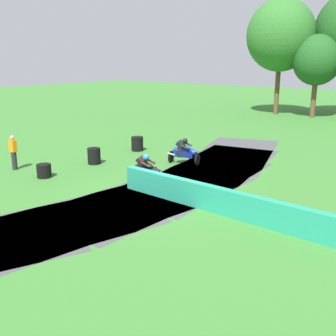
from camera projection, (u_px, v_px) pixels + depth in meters
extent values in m
plane|color=#38752D|center=(156.00, 195.00, 15.63)|extent=(120.00, 120.00, 0.00)
cube|color=#47474C|center=(16.00, 235.00, 12.08)|extent=(6.24, 9.54, 0.01)
cube|color=#47474C|center=(97.00, 213.00, 13.76)|extent=(5.35, 9.33, 0.01)
cube|color=#47474C|center=(155.00, 195.00, 15.66)|extent=(4.39, 9.00, 0.01)
cube|color=#47474C|center=(194.00, 178.00, 17.76)|extent=(4.40, 9.01, 0.01)
cube|color=#47474C|center=(220.00, 165.00, 20.03)|extent=(5.36, 9.34, 0.01)
cube|color=#47474C|center=(234.00, 153.00, 22.45)|extent=(6.25, 9.54, 0.01)
cube|color=#239375|center=(294.00, 220.00, 12.01)|extent=(13.93, 1.10, 0.90)
cylinder|color=black|center=(161.00, 180.00, 16.51)|extent=(0.13, 0.73, 0.72)
cylinder|color=black|center=(134.00, 175.00, 17.28)|extent=(0.13, 0.73, 0.72)
cube|color=black|center=(146.00, 171.00, 16.77)|extent=(1.02, 0.42, 0.45)
ellipsoid|color=black|center=(148.00, 166.00, 16.55)|extent=(0.46, 0.35, 0.30)
cone|color=black|center=(159.00, 171.00, 16.34)|extent=(0.40, 0.40, 0.47)
cylinder|color=#B2B2B7|center=(133.00, 172.00, 17.04)|extent=(0.41, 0.14, 0.17)
cube|color=#331919|center=(143.00, 162.00, 16.64)|extent=(0.51, 0.43, 0.62)
sphere|color=#1E7FE0|center=(146.00, 157.00, 16.40)|extent=(0.26, 0.26, 0.26)
cylinder|color=#331919|center=(151.00, 161.00, 16.60)|extent=(0.43, 0.16, 0.24)
cylinder|color=#331919|center=(145.00, 165.00, 16.35)|extent=(0.43, 0.16, 0.24)
cylinder|color=#331919|center=(145.00, 168.00, 16.98)|extent=(0.27, 0.21, 0.42)
cylinder|color=#331919|center=(140.00, 172.00, 16.73)|extent=(0.27, 0.21, 0.42)
cylinder|color=black|center=(197.00, 159.00, 19.91)|extent=(0.27, 0.74, 0.74)
cylinder|color=black|center=(171.00, 157.00, 20.45)|extent=(0.27, 0.74, 0.74)
cube|color=#1E38B2|center=(183.00, 153.00, 20.03)|extent=(1.06, 0.61, 0.46)
ellipsoid|color=#1E38B2|center=(186.00, 148.00, 19.84)|extent=(0.51, 0.43, 0.30)
cone|color=#1E38B2|center=(196.00, 152.00, 19.72)|extent=(0.44, 0.45, 0.47)
cylinder|color=#B2B2B7|center=(172.00, 154.00, 20.21)|extent=(0.42, 0.22, 0.18)
cube|color=#28282D|center=(181.00, 146.00, 19.88)|extent=(0.53, 0.48, 0.62)
sphere|color=black|center=(185.00, 141.00, 19.66)|extent=(0.26, 0.26, 0.26)
cylinder|color=#28282D|center=(188.00, 144.00, 19.90)|extent=(0.43, 0.23, 0.24)
cylinder|color=#28282D|center=(185.00, 147.00, 19.62)|extent=(0.43, 0.23, 0.24)
cylinder|color=#28282D|center=(181.00, 150.00, 20.24)|extent=(0.27, 0.25, 0.42)
cylinder|color=#28282D|center=(179.00, 154.00, 19.95)|extent=(0.27, 0.25, 0.42)
cylinder|color=black|center=(44.00, 175.00, 17.91)|extent=(0.63, 0.63, 0.20)
cylinder|color=black|center=(44.00, 171.00, 17.86)|extent=(0.63, 0.63, 0.20)
cylinder|color=black|center=(44.00, 166.00, 17.80)|extent=(0.63, 0.63, 0.20)
cylinder|color=black|center=(94.00, 162.00, 20.22)|extent=(0.64, 0.64, 0.20)
cylinder|color=black|center=(94.00, 158.00, 20.17)|extent=(0.64, 0.64, 0.20)
cylinder|color=black|center=(94.00, 154.00, 20.12)|extent=(0.64, 0.64, 0.20)
cylinder|color=black|center=(94.00, 150.00, 20.06)|extent=(0.64, 0.64, 0.20)
cylinder|color=black|center=(137.00, 149.00, 23.09)|extent=(0.67, 0.67, 0.20)
cylinder|color=black|center=(137.00, 145.00, 23.04)|extent=(0.67, 0.67, 0.20)
cylinder|color=black|center=(137.00, 142.00, 22.99)|extent=(0.67, 0.67, 0.20)
cylinder|color=black|center=(137.00, 139.00, 22.93)|extent=(0.67, 0.67, 0.20)
cylinder|color=#232328|center=(14.00, 161.00, 19.09)|extent=(0.24, 0.24, 0.86)
cube|color=orange|center=(13.00, 146.00, 18.91)|extent=(0.34, 0.22, 0.56)
sphere|color=tan|center=(12.00, 138.00, 18.81)|extent=(0.20, 0.20, 0.20)
cylinder|color=brown|center=(313.00, 99.00, 35.74)|extent=(0.44, 0.44, 3.20)
ellipsoid|color=#1E511E|center=(317.00, 60.00, 34.87)|extent=(4.11, 4.11, 4.32)
cylinder|color=brown|center=(277.00, 90.00, 37.71)|extent=(0.44, 0.44, 4.50)
ellipsoid|color=#2D6B28|center=(281.00, 35.00, 36.45)|extent=(6.11, 6.11, 6.41)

